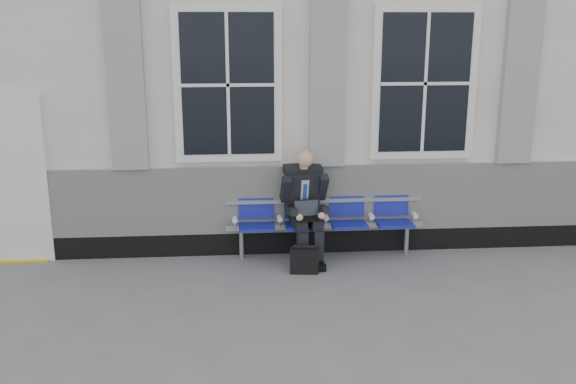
{
  "coord_description": "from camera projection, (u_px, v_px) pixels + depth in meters",
  "views": [
    {
      "loc": [
        -2.04,
        -6.65,
        3.02
      ],
      "look_at": [
        -1.44,
        0.9,
        0.99
      ],
      "focal_mm": 40.0,
      "sensor_mm": 36.0,
      "label": 1
    }
  ],
  "objects": [
    {
      "name": "briefcase",
      "position": [
        304.0,
        260.0,
        7.91
      ],
      "size": [
        0.37,
        0.19,
        0.36
      ],
      "color": "black",
      "rests_on": "ground"
    },
    {
      "name": "ground",
      "position": [
        419.0,
        293.0,
        7.34
      ],
      "size": [
        70.0,
        70.0,
        0.0
      ],
      "primitive_type": "plane",
      "color": "slate",
      "rests_on": "ground"
    },
    {
      "name": "businessman",
      "position": [
        305.0,
        202.0,
        8.19
      ],
      "size": [
        0.62,
        0.83,
        1.46
      ],
      "color": "black",
      "rests_on": "ground"
    },
    {
      "name": "bench",
      "position": [
        325.0,
        216.0,
        8.4
      ],
      "size": [
        2.6,
        0.47,
        0.91
      ],
      "color": "#9EA0A3",
      "rests_on": "ground"
    },
    {
      "name": "station_building",
      "position": [
        365.0,
        73.0,
        10.11
      ],
      "size": [
        14.4,
        4.4,
        4.49
      ],
      "color": "silver",
      "rests_on": "ground"
    }
  ]
}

